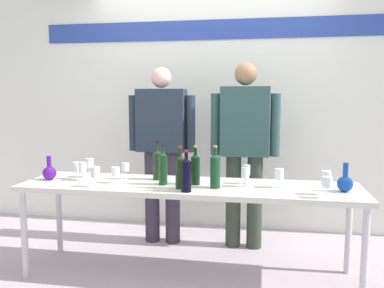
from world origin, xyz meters
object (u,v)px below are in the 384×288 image
Objects in this scene: decanter_blue_left at (49,172)px; wine_bottle_4 at (195,168)px; wine_glass_right_4 at (245,173)px; display_table at (189,191)px; decanter_blue_right at (345,183)px; wine_glass_left_2 at (125,167)px; wine_bottle_3 at (157,164)px; wine_glass_left_0 at (76,167)px; presenter_right at (245,143)px; wine_glass_left_4 at (89,164)px; wine_bottle_2 at (186,174)px; wine_bottle_0 at (163,167)px; wine_glass_left_5 at (115,172)px; wine_glass_right_0 at (246,171)px; wine_glass_left_1 at (82,168)px; wine_glass_right_2 at (327,182)px; wine_glass_left_3 at (95,172)px; wine_glass_right_3 at (279,174)px; wine_glass_right_1 at (326,178)px; wine_bottle_1 at (215,170)px; presenter_left at (162,143)px; wine_bottle_5 at (180,171)px.

wine_bottle_4 reaches higher than decanter_blue_left.
display_table is at bearing 179.83° from wine_glass_right_4.
wine_glass_left_2 is (-1.69, 0.14, 0.03)m from decanter_blue_right.
wine_bottle_3 is 2.24× the size of wine_glass_left_0.
presenter_right is 1.39m from wine_glass_left_4.
presenter_right reaches higher than decanter_blue_left.
wine_bottle_0 is at bearing 138.98° from wine_bottle_2.
wine_glass_right_0 is at bearing 8.95° from wine_glass_left_5.
wine_glass_right_2 is (1.86, -0.23, 0.00)m from wine_glass_left_1.
wine_bottle_2 reaches higher than wine_glass_right_4.
wine_glass_left_3 is at bearing 178.13° from wine_bottle_2.
wine_glass_left_1 is 0.95× the size of wine_glass_left_4.
decanter_blue_right reaches higher than wine_glass_left_4.
decanter_blue_right is at bearing -1.55° from display_table.
wine_glass_left_1 is 1.03× the size of wine_glass_right_2.
wine_glass_right_3 is (0.97, -0.12, -0.03)m from wine_bottle_3.
wine_bottle_2 is at bearing 178.95° from wine_glass_right_2.
wine_glass_left_4 is (-0.87, 0.12, 0.17)m from display_table.
decanter_blue_left is 0.62m from wine_glass_left_2.
decanter_blue_right is 1.40× the size of wine_glass_right_0.
wine_bottle_0 is (-1.33, -0.01, 0.07)m from decanter_blue_right.
wine_bottle_4 reaches higher than wine_glass_left_0.
wine_bottle_4 is 2.04× the size of wine_glass_right_0.
wine_glass_left_5 is 1.02m from wine_glass_right_0.
wine_glass_right_2 is at bearing -93.04° from wine_glass_right_1.
display_table is 19.35× the size of wine_glass_left_2.
wine_glass_left_2 is (-0.76, 0.18, -0.04)m from wine_bottle_1.
wine_glass_right_3 is (0.47, 0.09, -0.03)m from wine_bottle_1.
wine_glass_left_1 is 1.13× the size of wine_glass_left_2.
decanter_blue_left reaches higher than wine_glass_right_2.
wine_glass_left_4 is at bearing 169.53° from wine_bottle_1.
presenter_left is 11.37× the size of wine_glass_right_2.
wine_glass_left_2 is (-0.16, -0.60, -0.14)m from presenter_left.
wine_bottle_5 is 0.93m from wine_glass_left_0.
wine_glass_right_1 is at bearing -140.59° from decanter_blue_right.
wine_glass_right_4 is (1.58, 0.03, 0.04)m from decanter_blue_left.
wine_bottle_2 reaches higher than wine_glass_right_3.
wine_bottle_5 is at bearing -118.11° from wine_bottle_4.
display_table is at bearing -172.61° from wine_bottle_4.
wine_bottle_1 is 1.06× the size of wine_bottle_2.
wine_bottle_1 is 2.49× the size of wine_glass_left_5.
wine_glass_left_4 is at bearing 175.66° from decanter_blue_right.
presenter_left is at bearing 148.39° from wine_glass_right_1.
wine_bottle_4 reaches higher than wine_glass_right_3.
wine_bottle_3 reaches higher than wine_glass_right_4.
wine_bottle_2 is (0.42, -0.93, -0.11)m from presenter_left.
wine_glass_left_5 is at bearing -174.29° from wine_bottle_4.
wine_glass_right_3 is at bearing -20.32° from wine_glass_right_0.
presenter_left is at bearing 127.98° from wine_bottle_1.
presenter_left is at bearing 56.52° from wine_glass_left_1.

